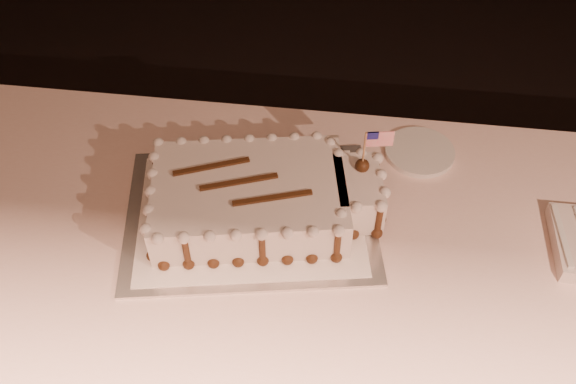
# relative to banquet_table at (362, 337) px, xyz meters

# --- Properties ---
(room_shell) EXTENTS (6.10, 8.10, 2.90)m
(room_shell) POSITION_rel_banquet_table_xyz_m (0.00, -0.60, 1.02)
(room_shell) COLOR black
(room_shell) RESTS_ON ground
(banquet_table) EXTENTS (2.40, 0.80, 0.75)m
(banquet_table) POSITION_rel_banquet_table_xyz_m (0.00, 0.00, 0.00)
(banquet_table) COLOR #FFD4C5
(banquet_table) RESTS_ON ground
(cake_board) EXTENTS (0.58, 0.48, 0.01)m
(cake_board) POSITION_rel_banquet_table_xyz_m (-0.27, 0.04, 0.38)
(cake_board) COLOR silver
(cake_board) RESTS_ON banquet_table
(doily) EXTENTS (0.52, 0.43, 0.00)m
(doily) POSITION_rel_banquet_table_xyz_m (-0.27, 0.04, 0.38)
(doily) COLOR white
(doily) RESTS_ON cake_board
(sheet_cake) EXTENTS (0.51, 0.34, 0.20)m
(sheet_cake) POSITION_rel_banquet_table_xyz_m (-0.24, 0.05, 0.43)
(sheet_cake) COLOR silver
(sheet_cake) RESTS_ON doily
(side_plate) EXTENTS (0.16, 0.16, 0.01)m
(side_plate) POSITION_rel_banquet_table_xyz_m (0.09, 0.28, 0.38)
(side_plate) COLOR silver
(side_plate) RESTS_ON banquet_table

